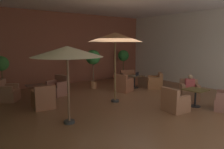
# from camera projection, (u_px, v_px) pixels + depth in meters

# --- Properties ---
(ground_plane) EXTENTS (10.60, 9.49, 0.02)m
(ground_plane) POSITION_uv_depth(u_px,v_px,m) (119.00, 100.00, 8.88)
(ground_plane) COLOR brown
(wall_back_brick) EXTENTS (10.60, 0.08, 3.99)m
(wall_back_brick) POSITION_uv_depth(u_px,v_px,m) (68.00, 49.00, 12.32)
(wall_back_brick) COLOR brown
(wall_back_brick) RESTS_ON ground_plane
(wall_right_plain) EXTENTS (0.08, 9.49, 3.99)m
(wall_right_plain) POSITION_uv_depth(u_px,v_px,m) (195.00, 49.00, 11.69)
(wall_right_plain) COLOR beige
(wall_right_plain) RESTS_ON ground_plane
(cafe_table_front_left) EXTENTS (0.76, 0.76, 0.65)m
(cafe_table_front_left) POSITION_uv_depth(u_px,v_px,m) (135.00, 78.00, 11.25)
(cafe_table_front_left) COLOR black
(cafe_table_front_left) RESTS_ON ground_plane
(armchair_front_left_north) EXTENTS (0.88, 0.89, 0.85)m
(armchair_front_left_north) POSITION_uv_depth(u_px,v_px,m) (123.00, 85.00, 10.42)
(armchair_front_left_north) COLOR #A25D40
(armchair_front_left_north) RESTS_ON ground_plane
(armchair_front_left_east) EXTENTS (1.06, 1.06, 0.81)m
(armchair_front_left_east) POSITION_uv_depth(u_px,v_px,m) (155.00, 82.00, 11.17)
(armchair_front_left_east) COLOR #A2633A
(armchair_front_left_east) RESTS_ON ground_plane
(armchair_front_left_south) EXTENTS (1.06, 1.04, 0.77)m
(armchair_front_left_south) POSITION_uv_depth(u_px,v_px,m) (129.00, 79.00, 12.31)
(armchair_front_left_south) COLOR #9A593C
(armchair_front_left_south) RESTS_ON ground_plane
(cafe_table_front_right) EXTENTS (0.75, 0.75, 0.65)m
(cafe_table_front_right) POSITION_uv_depth(u_px,v_px,m) (36.00, 88.00, 8.74)
(cafe_table_front_right) COLOR black
(cafe_table_front_right) RESTS_ON ground_plane
(armchair_front_right_north) EXTENTS (0.99, 1.00, 0.88)m
(armchair_front_right_north) POSITION_uv_depth(u_px,v_px,m) (58.00, 88.00, 9.73)
(armchair_front_right_north) COLOR #935746
(armchair_front_right_north) RESTS_ON ground_plane
(armchair_front_right_east) EXTENTS (1.03, 1.03, 0.87)m
(armchair_front_right_east) POSITION_uv_depth(u_px,v_px,m) (7.00, 93.00, 8.73)
(armchair_front_right_east) COLOR #9D644B
(armchair_front_right_east) RESTS_ON ground_plane
(armchair_front_right_south) EXTENTS (0.78, 0.86, 0.87)m
(armchair_front_right_south) POSITION_uv_depth(u_px,v_px,m) (43.00, 99.00, 7.78)
(armchair_front_right_south) COLOR #99573B
(armchair_front_right_south) RESTS_ON ground_plane
(cafe_table_mid_center) EXTENTS (0.72, 0.72, 0.65)m
(cafe_table_mid_center) POSITION_uv_depth(u_px,v_px,m) (196.00, 93.00, 7.96)
(cafe_table_mid_center) COLOR black
(cafe_table_mid_center) RESTS_ON ground_plane
(armchair_mid_center_east) EXTENTS (1.03, 1.03, 0.80)m
(armchair_mid_center_east) POSITION_uv_depth(u_px,v_px,m) (189.00, 92.00, 9.04)
(armchair_mid_center_east) COLOR #99674A
(armchair_mid_center_east) RESTS_ON ground_plane
(armchair_mid_center_south) EXTENTS (0.77, 0.78, 0.83)m
(armchair_mid_center_south) POSITION_uv_depth(u_px,v_px,m) (175.00, 103.00, 7.43)
(armchair_mid_center_south) COLOR #925C3F
(armchair_mid_center_south) RESTS_ON ground_plane
(patio_umbrella_tall_red) EXTENTS (2.04, 2.04, 2.26)m
(patio_umbrella_tall_red) POSITION_uv_depth(u_px,v_px,m) (67.00, 52.00, 6.07)
(patio_umbrella_tall_red) COLOR #2D2D2D
(patio_umbrella_tall_red) RESTS_ON ground_plane
(patio_umbrella_center_beige) EXTENTS (2.12, 2.12, 2.73)m
(patio_umbrella_center_beige) POSITION_uv_depth(u_px,v_px,m) (115.00, 38.00, 8.30)
(patio_umbrella_center_beige) COLOR #2D2D2D
(patio_umbrella_center_beige) RESTS_ON ground_plane
(potted_tree_left_corner) EXTENTS (0.74, 0.74, 1.97)m
(potted_tree_left_corner) POSITION_uv_depth(u_px,v_px,m) (93.00, 60.00, 11.00)
(potted_tree_left_corner) COLOR #AC6C43
(potted_tree_left_corner) RESTS_ON ground_plane
(potted_tree_mid_left) EXTENTS (0.65, 0.65, 1.75)m
(potted_tree_mid_left) POSITION_uv_depth(u_px,v_px,m) (1.00, 68.00, 9.61)
(potted_tree_mid_left) COLOR #31312B
(potted_tree_mid_left) RESTS_ON ground_plane
(potted_tree_mid_right) EXTENTS (0.69, 0.69, 1.87)m
(potted_tree_mid_right) POSITION_uv_depth(u_px,v_px,m) (123.00, 59.00, 13.60)
(potted_tree_mid_right) COLOR #362F2C
(potted_tree_mid_right) RESTS_ON ground_plane
(patron_blue_shirt) EXTENTS (0.42, 0.42, 0.62)m
(patron_blue_shirt) POSITION_uv_depth(u_px,v_px,m) (190.00, 83.00, 8.94)
(patron_blue_shirt) COLOR #B94848
(patron_blue_shirt) RESTS_ON ground_plane
(iced_drink_cup) EXTENTS (0.08, 0.08, 0.11)m
(iced_drink_cup) POSITION_uv_depth(u_px,v_px,m) (137.00, 75.00, 11.17)
(iced_drink_cup) COLOR silver
(iced_drink_cup) RESTS_ON cafe_table_front_left
(open_laptop) EXTENTS (0.36, 0.31, 0.20)m
(open_laptop) POSITION_uv_depth(u_px,v_px,m) (136.00, 75.00, 11.08)
(open_laptop) COLOR #9EA0A5
(open_laptop) RESTS_ON cafe_table_front_left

